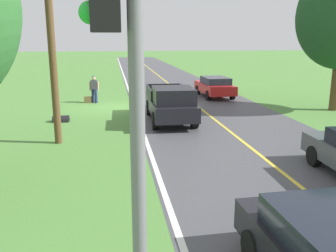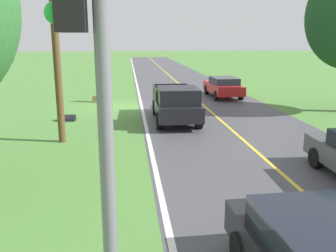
# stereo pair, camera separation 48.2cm
# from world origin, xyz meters

# --- Properties ---
(ground_plane) EXTENTS (200.00, 200.00, 0.00)m
(ground_plane) POSITION_xyz_m (0.00, 0.00, 0.00)
(ground_plane) COLOR #4C7F38
(road_surface) EXTENTS (8.04, 120.00, 0.00)m
(road_surface) POSITION_xyz_m (-5.08, 0.00, 0.00)
(road_surface) COLOR #47474C
(road_surface) RESTS_ON ground
(lane_edge_line) EXTENTS (0.16, 117.60, 0.00)m
(lane_edge_line) POSITION_xyz_m (-1.24, 0.00, 0.01)
(lane_edge_line) COLOR silver
(lane_edge_line) RESTS_ON ground
(lane_centre_line) EXTENTS (0.14, 117.60, 0.00)m
(lane_centre_line) POSITION_xyz_m (-5.08, 0.00, 0.01)
(lane_centre_line) COLOR gold
(lane_centre_line) RESTS_ON ground
(hitchhiker_walking) EXTENTS (0.62, 0.53, 1.75)m
(hitchhiker_walking) POSITION_xyz_m (1.21, -1.82, 0.98)
(hitchhiker_walking) COLOR navy
(hitchhiker_walking) RESTS_ON ground
(suitcase_carried) EXTENTS (0.47, 0.24, 0.42)m
(suitcase_carried) POSITION_xyz_m (1.63, -1.77, 0.21)
(suitcase_carried) COLOR brown
(suitcase_carried) RESTS_ON ground
(pickup_truck_passing) EXTENTS (2.17, 5.43, 1.82)m
(pickup_truck_passing) POSITION_xyz_m (-2.77, 4.43, 0.97)
(pickup_truck_passing) COLOR black
(pickup_truck_passing) RESTS_ON ground
(traffic_light_mast) EXTENTS (0.61, 0.32, 5.20)m
(traffic_light_mast) POSITION_xyz_m (-0.05, 18.26, 3.55)
(traffic_light_mast) COLOR slate
(traffic_light_mast) RESTS_ON ground
(sedan_near_oncoming) EXTENTS (2.00, 4.44, 1.41)m
(sedan_near_oncoming) POSITION_xyz_m (-7.12, -3.01, 0.75)
(sedan_near_oncoming) COLOR red
(sedan_near_oncoming) RESTS_ON ground
(utility_pole_roadside) EXTENTS (0.28, 0.28, 7.81)m
(utility_pole_roadside) POSITION_xyz_m (2.23, 7.48, 3.91)
(utility_pole_roadside) COLOR brown
(utility_pole_roadside) RESTS_ON ground
(drainage_culvert) EXTENTS (0.80, 0.60, 0.60)m
(drainage_culvert) POSITION_xyz_m (2.65, 3.53, 0.00)
(drainage_culvert) COLOR black
(drainage_culvert) RESTS_ON ground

